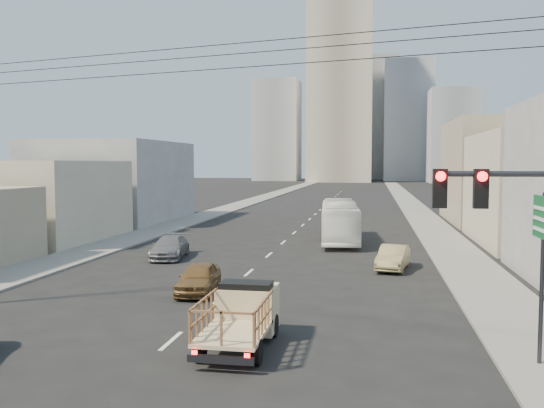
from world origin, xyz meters
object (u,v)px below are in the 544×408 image
(sedan_brown, at_px, (199,278))
(sedan_tan, at_px, (393,257))
(green_sign, at_px, (542,237))
(traffic_signal, at_px, (541,250))
(flatbed_pickup, at_px, (240,312))
(sedan_grey, at_px, (170,247))
(city_bus, at_px, (340,221))

(sedan_brown, relative_size, sedan_tan, 0.99)
(sedan_tan, height_order, green_sign, green_sign)
(traffic_signal, bearing_deg, flatbed_pickup, 144.03)
(flatbed_pickup, xyz_separation_m, sedan_tan, (5.24, 14.48, -0.44))
(sedan_tan, xyz_separation_m, sedan_grey, (-13.42, 1.51, 0.02))
(city_bus, distance_m, traffic_signal, 31.36)
(sedan_tan, bearing_deg, traffic_signal, -73.47)
(sedan_tan, relative_size, traffic_signal, 0.66)
(flatbed_pickup, distance_m, traffic_signal, 9.62)
(sedan_tan, distance_m, traffic_signal, 20.26)
(sedan_tan, bearing_deg, green_sign, -66.21)
(sedan_brown, xyz_separation_m, green_sign, (12.36, -7.42, 3.07))
(sedan_brown, bearing_deg, traffic_signal, -53.71)
(sedan_tan, xyz_separation_m, traffic_signal, (2.16, -19.85, 3.42))
(flatbed_pickup, xyz_separation_m, sedan_grey, (-8.18, 15.99, -0.42))
(sedan_brown, bearing_deg, green_sign, -36.12)
(sedan_brown, xyz_separation_m, sedan_grey, (-4.61, 8.93, -0.00))
(city_bus, distance_m, sedan_tan, 11.49)
(city_bus, height_order, sedan_grey, city_bus)
(flatbed_pickup, relative_size, city_bus, 0.40)
(flatbed_pickup, distance_m, green_sign, 9.19)
(flatbed_pickup, bearing_deg, traffic_signal, -35.97)
(green_sign, bearing_deg, sedan_tan, 103.48)
(flatbed_pickup, height_order, green_sign, green_sign)
(sedan_tan, relative_size, green_sign, 0.80)
(traffic_signal, relative_size, green_sign, 1.20)
(sedan_grey, bearing_deg, traffic_signal, -62.39)
(flatbed_pickup, height_order, sedan_tan, flatbed_pickup)
(traffic_signal, height_order, green_sign, traffic_signal)
(sedan_brown, height_order, sedan_tan, sedan_brown)
(sedan_grey, distance_m, green_sign, 23.77)
(sedan_tan, bearing_deg, sedan_brown, -129.56)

